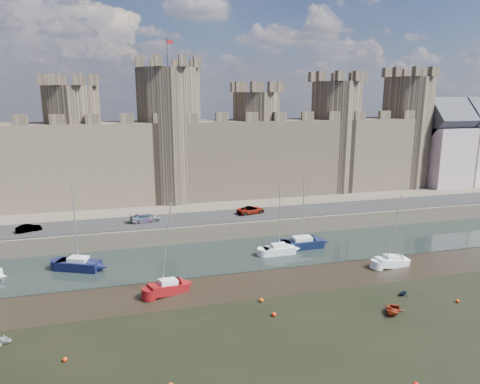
{
  "coord_description": "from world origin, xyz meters",
  "views": [
    {
      "loc": [
        -5.57,
        -28.56,
        21.02
      ],
      "look_at": [
        7.89,
        22.0,
        9.12
      ],
      "focal_mm": 32.0,
      "sensor_mm": 36.0,
      "label": 1
    }
  ],
  "objects_px": {
    "car_2": "(146,218)",
    "sailboat_3": "(302,243)",
    "car_1": "(29,228)",
    "sailboat_2": "(279,249)",
    "sailboat_1": "(79,264)",
    "car_3": "(251,210)",
    "sailboat_4": "(168,287)",
    "sailboat_5": "(392,261)"
  },
  "relations": [
    {
      "from": "sailboat_2",
      "to": "sailboat_4",
      "type": "height_order",
      "value": "sailboat_4"
    },
    {
      "from": "car_1",
      "to": "sailboat_5",
      "type": "xyz_separation_m",
      "value": [
        45.06,
        -18.34,
        -2.36
      ]
    },
    {
      "from": "sailboat_1",
      "to": "sailboat_2",
      "type": "xyz_separation_m",
      "value": [
        25.51,
        -1.28,
        -0.05
      ]
    },
    {
      "from": "car_2",
      "to": "sailboat_2",
      "type": "bearing_deg",
      "value": -132.5
    },
    {
      "from": "car_1",
      "to": "sailboat_4",
      "type": "relative_size",
      "value": 0.32
    },
    {
      "from": "car_1",
      "to": "car_2",
      "type": "distance_m",
      "value": 15.92
    },
    {
      "from": "car_1",
      "to": "car_2",
      "type": "relative_size",
      "value": 0.71
    },
    {
      "from": "car_2",
      "to": "sailboat_3",
      "type": "xyz_separation_m",
      "value": [
        20.85,
        -10.09,
        -2.38
      ]
    },
    {
      "from": "car_2",
      "to": "sailboat_3",
      "type": "height_order",
      "value": "sailboat_3"
    },
    {
      "from": "car_3",
      "to": "sailboat_2",
      "type": "bearing_deg",
      "value": 168.21
    },
    {
      "from": "sailboat_1",
      "to": "sailboat_3",
      "type": "xyz_separation_m",
      "value": [
        29.51,
        0.19,
        -0.03
      ]
    },
    {
      "from": "sailboat_3",
      "to": "car_1",
      "type": "bearing_deg",
      "value": 165.1
    },
    {
      "from": "sailboat_4",
      "to": "sailboat_5",
      "type": "xyz_separation_m",
      "value": [
        27.84,
        0.38,
        -0.06
      ]
    },
    {
      "from": "sailboat_1",
      "to": "sailboat_5",
      "type": "height_order",
      "value": "sailboat_1"
    },
    {
      "from": "car_2",
      "to": "sailboat_4",
      "type": "bearing_deg",
      "value": 175.83
    },
    {
      "from": "car_3",
      "to": "car_1",
      "type": "bearing_deg",
      "value": 77.88
    },
    {
      "from": "car_1",
      "to": "sailboat_4",
      "type": "bearing_deg",
      "value": -157.35
    },
    {
      "from": "car_1",
      "to": "sailboat_3",
      "type": "bearing_deg",
      "value": -124.38
    },
    {
      "from": "car_2",
      "to": "sailboat_3",
      "type": "relative_size",
      "value": 0.45
    },
    {
      "from": "sailboat_2",
      "to": "car_2",
      "type": "bearing_deg",
      "value": 145.14
    },
    {
      "from": "car_3",
      "to": "sailboat_5",
      "type": "height_order",
      "value": "sailboat_5"
    },
    {
      "from": "sailboat_2",
      "to": "sailboat_5",
      "type": "xyz_separation_m",
      "value": [
        12.3,
        -7.42,
        -0.08
      ]
    },
    {
      "from": "car_3",
      "to": "sailboat_1",
      "type": "distance_m",
      "value": 27.34
    },
    {
      "from": "sailboat_2",
      "to": "sailboat_4",
      "type": "relative_size",
      "value": 0.92
    },
    {
      "from": "car_3",
      "to": "sailboat_5",
      "type": "xyz_separation_m",
      "value": [
        12.73,
        -19.32,
        -2.45
      ]
    },
    {
      "from": "sailboat_1",
      "to": "sailboat_4",
      "type": "xyz_separation_m",
      "value": [
        9.97,
        -9.08,
        -0.07
      ]
    },
    {
      "from": "car_1",
      "to": "sailboat_2",
      "type": "bearing_deg",
      "value": -128.4
    },
    {
      "from": "sailboat_1",
      "to": "car_3",
      "type": "bearing_deg",
      "value": 46.86
    },
    {
      "from": "car_3",
      "to": "sailboat_2",
      "type": "xyz_separation_m",
      "value": [
        0.43,
        -11.9,
        -2.36
      ]
    },
    {
      "from": "car_3",
      "to": "sailboat_4",
      "type": "height_order",
      "value": "sailboat_4"
    },
    {
      "from": "sailboat_4",
      "to": "sailboat_5",
      "type": "distance_m",
      "value": 27.84
    },
    {
      "from": "sailboat_2",
      "to": "sailboat_3",
      "type": "height_order",
      "value": "sailboat_3"
    },
    {
      "from": "sailboat_5",
      "to": "car_1",
      "type": "bearing_deg",
      "value": 153.32
    },
    {
      "from": "car_1",
      "to": "sailboat_5",
      "type": "bearing_deg",
      "value": -132.11
    },
    {
      "from": "car_3",
      "to": "sailboat_1",
      "type": "relative_size",
      "value": 0.43
    },
    {
      "from": "sailboat_1",
      "to": "sailboat_5",
      "type": "bearing_deg",
      "value": 10.96
    },
    {
      "from": "sailboat_1",
      "to": "sailboat_5",
      "type": "relative_size",
      "value": 1.13
    },
    {
      "from": "sailboat_2",
      "to": "car_1",
      "type": "bearing_deg",
      "value": 161.16
    },
    {
      "from": "car_2",
      "to": "car_1",
      "type": "bearing_deg",
      "value": 84.26
    },
    {
      "from": "car_3",
      "to": "sailboat_5",
      "type": "relative_size",
      "value": 0.49
    },
    {
      "from": "car_2",
      "to": "sailboat_4",
      "type": "distance_m",
      "value": 19.56
    },
    {
      "from": "sailboat_5",
      "to": "car_2",
      "type": "bearing_deg",
      "value": 142.4
    }
  ]
}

